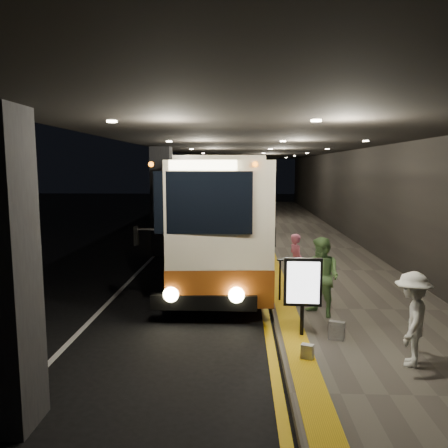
{
  "coord_description": "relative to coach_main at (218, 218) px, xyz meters",
  "views": [
    {
      "loc": [
        1.75,
        -13.6,
        3.6
      ],
      "look_at": [
        1.16,
        0.88,
        1.7
      ],
      "focal_mm": 35.0,
      "sensor_mm": 36.0,
      "label": 1
    }
  ],
  "objects": [
    {
      "name": "passenger_boarding",
      "position": [
        2.41,
        -3.16,
        -0.87
      ],
      "size": [
        0.54,
        0.66,
        1.56
      ],
      "primitive_type": "imported",
      "rotation": [
        0.0,
        0.0,
        1.91
      ],
      "color": "#D16186",
      "rests_on": "sidewalk"
    },
    {
      "name": "passenger_waiting_white",
      "position": [
        3.81,
        -8.05,
        -0.82
      ],
      "size": [
        0.91,
        1.18,
        1.66
      ],
      "primitive_type": "imported",
      "rotation": [
        0.0,
        0.0,
        -2.01
      ],
      "color": "silver",
      "rests_on": "sidewalk"
    },
    {
      "name": "terminal_wall",
      "position": [
        6.1,
        3.13,
        1.2
      ],
      "size": [
        0.1,
        50.0,
        6.0
      ],
      "primitive_type": "cube",
      "color": "black",
      "rests_on": "ground"
    },
    {
      "name": "support_columns",
      "position": [
        -2.4,
        2.13,
        0.4
      ],
      "size": [
        0.8,
        24.8,
        4.4
      ],
      "color": "black",
      "rests_on": "ground"
    },
    {
      "name": "lane_line_white",
      "position": [
        -2.7,
        3.13,
        -1.8
      ],
      "size": [
        0.12,
        50.0,
        0.01
      ],
      "primitive_type": "cube",
      "color": "silver",
      "rests_on": "ground"
    },
    {
      "name": "tactile_strip",
      "position": [
        1.95,
        3.13,
        -1.65
      ],
      "size": [
        0.5,
        50.0,
        0.01
      ],
      "primitive_type": "cube",
      "color": "gold",
      "rests_on": "sidewalk"
    },
    {
      "name": "bag_plain",
      "position": [
        2.05,
        -7.9,
        -1.52
      ],
      "size": [
        0.25,
        0.2,
        0.27
      ],
      "primitive_type": "cube",
      "rotation": [
        0.0,
        0.0,
        -0.39
      ],
      "color": "beige",
      "rests_on": "sidewalk"
    },
    {
      "name": "coach_second",
      "position": [
        -0.11,
        14.96,
        0.16
      ],
      "size": [
        3.32,
        13.09,
        4.08
      ],
      "rotation": [
        0.0,
        0.0,
        -0.05
      ],
      "color": "beige",
      "rests_on": "ground"
    },
    {
      "name": "ground",
      "position": [
        -0.9,
        -1.87,
        -1.8
      ],
      "size": [
        90.0,
        90.0,
        0.0
      ],
      "primitive_type": "plane",
      "color": "black"
    },
    {
      "name": "stanchion_post",
      "position": [
        1.85,
        -4.4,
        -1.12
      ],
      "size": [
        0.05,
        0.05,
        1.07
      ],
      "primitive_type": "cylinder",
      "color": "black",
      "rests_on": "sidewalk"
    },
    {
      "name": "bag_polka",
      "position": [
        2.77,
        -6.97,
        -1.46
      ],
      "size": [
        0.34,
        0.24,
        0.38
      ],
      "primitive_type": "cube",
      "rotation": [
        0.0,
        0.0,
        -0.38
      ],
      "color": "black",
      "rests_on": "sidewalk"
    },
    {
      "name": "canopy",
      "position": [
        1.6,
        3.13,
        2.8
      ],
      "size": [
        9.0,
        50.0,
        0.4
      ],
      "primitive_type": "cube",
      "color": "black",
      "rests_on": "support_columns"
    },
    {
      "name": "coach_main",
      "position": [
        0.0,
        0.0,
        0.0
      ],
      "size": [
        3.2,
        12.16,
        3.76
      ],
      "rotation": [
        0.0,
        0.0,
        0.06
      ],
      "color": "beige",
      "rests_on": "ground"
    },
    {
      "name": "sidewalk",
      "position": [
        3.85,
        3.13,
        -1.73
      ],
      "size": [
        4.5,
        50.0,
        0.15
      ],
      "primitive_type": "cube",
      "color": "#514C44",
      "rests_on": "ground"
    },
    {
      "name": "coach_third",
      "position": [
        0.07,
        31.28,
        -0.15
      ],
      "size": [
        2.77,
        11.06,
        3.45
      ],
      "rotation": [
        0.0,
        0.0,
        -0.04
      ],
      "color": "beige",
      "rests_on": "ground"
    },
    {
      "name": "kerb_stripe_yellow",
      "position": [
        1.45,
        3.13,
        -1.8
      ],
      "size": [
        0.18,
        50.0,
        0.01
      ],
      "primitive_type": "cube",
      "color": "gold",
      "rests_on": "ground"
    },
    {
      "name": "info_sign",
      "position": [
        2.1,
        -6.78,
        -0.56
      ],
      "size": [
        0.77,
        0.16,
        1.63
      ],
      "rotation": [
        0.0,
        0.0,
        -0.05
      ],
      "color": "black",
      "rests_on": "sidewalk"
    },
    {
      "name": "passenger_waiting_green",
      "position": [
        2.72,
        -5.54,
        -0.73
      ],
      "size": [
        1.01,
        1.04,
        1.84
      ],
      "primitive_type": "imported",
      "rotation": [
        0.0,
        0.0,
        -0.85
      ],
      "color": "#588248",
      "rests_on": "sidewalk"
    }
  ]
}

